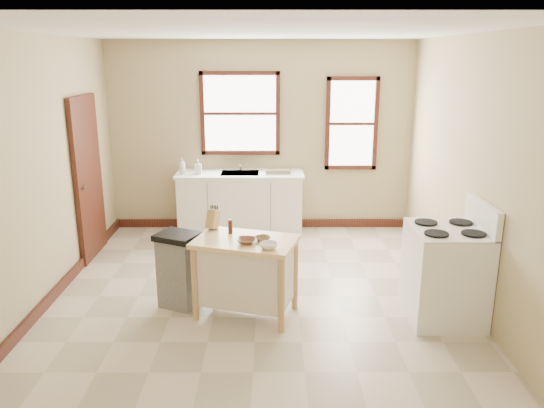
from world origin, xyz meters
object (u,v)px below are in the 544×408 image
at_px(bowl_c, 269,246).
at_px(dish_rack, 278,171).
at_px(kitchen_island, 246,277).
at_px(knife_block, 213,220).
at_px(soap_bottle_a, 182,166).
at_px(bowl_b, 262,238).
at_px(soap_bottle_b, 198,167).
at_px(trash_bin, 179,270).
at_px(gas_stove, 446,261).
at_px(bowl_a, 246,241).
at_px(pepper_grinder, 230,227).

bearing_deg(bowl_c, dish_rack, 87.47).
xyz_separation_m(kitchen_island, knife_block, (-0.36, 0.33, 0.51)).
distance_m(soap_bottle_a, bowl_b, 2.82).
bearing_deg(soap_bottle_a, knife_block, -63.00).
relative_size(soap_bottle_a, dish_rack, 0.63).
height_order(soap_bottle_b, bowl_c, soap_bottle_b).
bearing_deg(soap_bottle_b, dish_rack, -3.26).
height_order(dish_rack, kitchen_island, dish_rack).
xyz_separation_m(soap_bottle_a, dish_rack, (1.38, 0.02, -0.07)).
xyz_separation_m(soap_bottle_a, trash_bin, (0.31, -2.32, -0.63)).
bearing_deg(gas_stove, soap_bottle_a, 139.26).
xyz_separation_m(kitchen_island, bowl_a, (0.01, -0.11, 0.43)).
distance_m(kitchen_island, trash_bin, 0.74).
height_order(soap_bottle_a, pepper_grinder, soap_bottle_a).
height_order(dish_rack, gas_stove, gas_stove).
xyz_separation_m(knife_block, bowl_a, (0.37, -0.44, -0.08)).
height_order(pepper_grinder, bowl_b, pepper_grinder).
bearing_deg(bowl_a, gas_stove, 0.93).
relative_size(dish_rack, trash_bin, 0.45).
distance_m(knife_block, gas_stove, 2.40).
bearing_deg(kitchen_island, trash_bin, -178.92).
relative_size(soap_bottle_a, knife_block, 1.16).
height_order(soap_bottle_a, bowl_a, soap_bottle_a).
bearing_deg(bowl_b, trash_bin, 165.76).
xyz_separation_m(bowl_c, gas_stove, (1.76, 0.18, -0.23)).
bearing_deg(bowl_b, pepper_grinder, 147.91).
bearing_deg(gas_stove, pepper_grinder, 173.18).
bearing_deg(knife_block, bowl_a, -19.67).
relative_size(bowl_b, bowl_c, 0.88).
bearing_deg(bowl_b, kitchen_island, 171.58).
distance_m(soap_bottle_a, kitchen_island, 2.79).
bearing_deg(trash_bin, gas_stove, 18.53).
xyz_separation_m(dish_rack, bowl_b, (-0.19, -2.56, -0.13)).
bearing_deg(pepper_grinder, gas_stove, -6.82).
xyz_separation_m(soap_bottle_a, pepper_grinder, (0.86, -2.34, -0.15)).
xyz_separation_m(bowl_a, bowl_b, (0.15, 0.08, -0.00)).
relative_size(soap_bottle_a, bowl_b, 1.53).
distance_m(kitchen_island, gas_stove, 2.00).
relative_size(pepper_grinder, gas_stove, 0.12).
xyz_separation_m(pepper_grinder, bowl_a, (0.18, -0.29, -0.05)).
xyz_separation_m(pepper_grinder, bowl_c, (0.39, -0.44, -0.05)).
bearing_deg(trash_bin, soap_bottle_a, 121.93).
height_order(kitchen_island, trash_bin, kitchen_island).
bearing_deg(bowl_b, soap_bottle_b, 110.64).
bearing_deg(soap_bottle_b, gas_stove, -45.95).
relative_size(kitchen_island, bowl_b, 6.55).
relative_size(soap_bottle_a, bowl_c, 1.34).
bearing_deg(knife_block, kitchen_island, -12.86).
relative_size(trash_bin, gas_stove, 0.66).
bearing_deg(bowl_a, bowl_c, -34.40).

